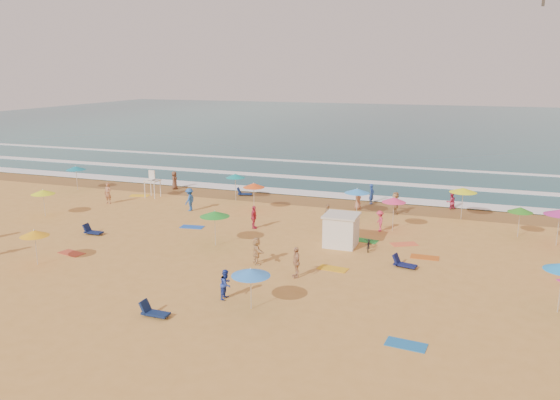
% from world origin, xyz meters
% --- Properties ---
extents(ground, '(220.00, 220.00, 0.00)m').
position_xyz_m(ground, '(0.00, 0.00, 0.00)').
color(ground, gold).
rests_on(ground, ground).
extents(ocean, '(220.00, 140.00, 0.18)m').
position_xyz_m(ocean, '(0.00, 84.00, 0.00)').
color(ocean, '#0C4756').
rests_on(ocean, ground).
extents(wet_sand, '(220.00, 220.00, 0.00)m').
position_xyz_m(wet_sand, '(0.00, 12.50, 0.01)').
color(wet_sand, olive).
rests_on(wet_sand, ground).
extents(surf_foam, '(200.00, 18.70, 0.05)m').
position_xyz_m(surf_foam, '(0.00, 21.32, 0.10)').
color(surf_foam, white).
rests_on(surf_foam, ground).
extents(cabana, '(2.00, 2.00, 2.00)m').
position_xyz_m(cabana, '(6.55, 1.13, 1.00)').
color(cabana, white).
rests_on(cabana, ground).
extents(cabana_roof, '(2.20, 2.20, 0.12)m').
position_xyz_m(cabana_roof, '(6.55, 1.13, 2.06)').
color(cabana_roof, silver).
rests_on(cabana_roof, cabana).
extents(bicycle, '(0.76, 1.65, 0.84)m').
position_xyz_m(bicycle, '(8.45, 0.83, 0.42)').
color(bicycle, black).
rests_on(bicycle, ground).
extents(lifeguard_stand, '(1.20, 1.20, 2.10)m').
position_xyz_m(lifeguard_stand, '(-12.75, 9.04, 1.05)').
color(lifeguard_stand, white).
rests_on(lifeguard_stand, ground).
extents(beach_umbrellas, '(55.98, 23.91, 0.77)m').
position_xyz_m(beach_umbrellas, '(1.88, 1.28, 2.11)').
color(beach_umbrellas, '#EAFF1A').
rests_on(beach_umbrellas, ground).
extents(loungers, '(63.60, 26.58, 0.34)m').
position_xyz_m(loungers, '(3.10, -2.00, 0.17)').
color(loungers, '#0E1446').
rests_on(loungers, ground).
extents(towels, '(33.60, 26.21, 0.03)m').
position_xyz_m(towels, '(-0.46, -2.45, 0.01)').
color(towels, red).
rests_on(towels, ground).
extents(beachgoers, '(39.79, 25.70, 2.13)m').
position_xyz_m(beachgoers, '(1.41, 4.61, 0.82)').
color(beachgoers, '#E0385A').
rests_on(beachgoers, ground).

